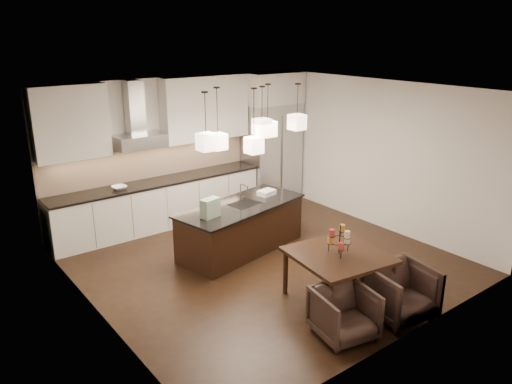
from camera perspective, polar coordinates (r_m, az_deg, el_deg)
floor at (r=8.35m, az=0.84°, el=-7.93°), size 5.50×5.50×0.02m
ceiling at (r=7.55m, az=0.94°, el=11.68°), size 5.50×5.50×0.02m
wall_back at (r=10.07m, az=-8.94°, el=4.95°), size 5.50×0.02×2.80m
wall_front at (r=6.05m, az=17.40°, el=-4.66°), size 5.50×0.02×2.80m
wall_left at (r=6.58m, az=-18.34°, el=-2.91°), size 0.02×5.50×2.80m
wall_right at (r=9.74m, az=13.76°, el=4.19°), size 0.02×5.50×2.80m
refrigerator at (r=10.98m, az=1.76°, el=4.51°), size 1.20×0.72×2.15m
fridge_panel at (r=10.74m, az=1.84°, el=11.79°), size 1.26×0.72×0.65m
lower_cabinets at (r=9.78m, az=-10.93°, el=-1.43°), size 4.21×0.62×0.88m
countertop at (r=9.64m, az=-11.09°, el=1.15°), size 4.21×0.66×0.04m
backsplash at (r=9.81m, az=-12.00°, el=3.42°), size 4.21×0.02×0.63m
upper_cab_left at (r=8.95m, az=-20.52°, el=7.45°), size 1.25×0.35×1.25m
upper_cab_right at (r=10.04m, az=-5.83°, el=9.53°), size 1.85×0.35×1.25m
hood_canopy at (r=9.36m, az=-13.17°, el=5.69°), size 0.90×0.52×0.24m
hood_chimney at (r=9.35m, az=-13.73°, el=9.39°), size 0.30×0.28×0.96m
fruit_bowl at (r=9.27m, az=-15.35°, el=0.49°), size 0.28×0.28×0.06m
island_body at (r=8.60m, az=-1.71°, el=-4.17°), size 2.39×1.32×0.79m
island_top at (r=8.45m, az=-1.74°, el=-1.57°), size 2.47×1.41×0.04m
faucet at (r=8.51m, az=-1.78°, el=-0.08°), size 0.13×0.23×0.34m
tote_bag at (r=7.87m, az=-5.25°, el=-1.82°), size 0.33×0.22×0.31m
food_container at (r=8.92m, az=1.23°, el=-0.06°), size 0.34×0.27×0.09m
dining_table at (r=7.14m, az=9.31°, el=-9.60°), size 1.37×1.37×0.73m
candelabra at (r=6.90m, az=9.55°, el=-5.35°), size 0.39×0.39×0.43m
candle_a at (r=6.99m, az=10.40°, el=-5.43°), size 0.08×0.08×0.10m
candle_b at (r=6.96m, az=8.49°, el=-5.45°), size 0.08×0.08×0.10m
candle_c at (r=6.79m, az=9.69°, el=-6.12°), size 0.08×0.08×0.10m
candle_d at (r=6.98m, az=9.84°, el=-4.07°), size 0.08×0.08×0.10m
candle_e at (r=6.79m, az=8.66°, el=-4.64°), size 0.08×0.08×0.10m
candle_f at (r=6.78m, az=10.39°, el=-4.79°), size 0.08×0.08×0.10m
armchair_left at (r=6.42m, az=10.04°, el=-13.51°), size 0.81×0.83×0.64m
armchair_right at (r=6.97m, az=16.20°, el=-10.90°), size 0.90×0.92×0.72m
pendant_a at (r=7.51m, az=-5.71°, el=5.72°), size 0.24×0.24×0.26m
pendant_b at (r=8.11m, az=-4.38°, el=5.77°), size 0.24×0.24×0.26m
pendant_c at (r=8.18m, az=0.68°, el=7.47°), size 0.24×0.24×0.26m
pendant_d at (r=8.53m, az=1.34°, el=7.23°), size 0.24×0.24×0.26m
pendant_e at (r=8.61m, az=4.70°, el=7.97°), size 0.24×0.24×0.26m
pendant_f at (r=7.98m, az=-0.24°, el=5.37°), size 0.24×0.24×0.26m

